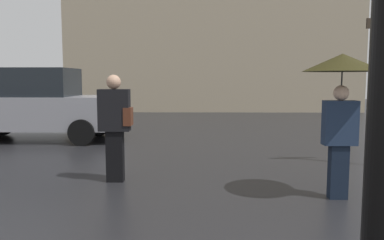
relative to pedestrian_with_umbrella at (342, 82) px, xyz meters
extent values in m
cylinder|color=black|center=(-1.45, -4.26, -0.22)|extent=(0.09, 0.09, 2.72)
cube|color=black|center=(0.00, 0.00, -1.21)|extent=(0.24, 0.15, 0.74)
cube|color=#1E2D47|center=(0.00, 0.00, -0.55)|extent=(0.44, 0.20, 0.59)
sphere|color=beige|center=(0.00, 0.00, -0.15)|extent=(0.20, 0.20, 0.20)
cylinder|color=black|center=(0.00, 0.00, -0.02)|extent=(0.02, 0.02, 0.30)
cone|color=black|center=(0.00, 0.00, 0.25)|extent=(1.03, 1.03, 0.23)
cube|color=black|center=(-3.20, 0.83, -1.18)|extent=(0.26, 0.17, 0.81)
cube|color=black|center=(-3.20, 0.83, -0.45)|extent=(0.48, 0.22, 0.65)
sphere|color=tan|center=(-3.20, 0.83, -0.01)|extent=(0.22, 0.22, 0.22)
cube|color=#512819|center=(-2.99, 0.83, -0.55)|extent=(0.12, 0.24, 0.28)
cube|color=gray|center=(-6.15, 4.95, -0.83)|extent=(4.32, 1.64, 0.85)
cube|color=black|center=(-6.36, 4.95, -0.04)|extent=(2.37, 1.51, 0.73)
cylinder|color=black|center=(-4.75, 5.77, -1.26)|extent=(0.64, 0.18, 0.64)
cylinder|color=black|center=(-4.75, 4.12, -1.26)|extent=(0.64, 0.18, 0.64)
cylinder|color=black|center=(-7.55, 5.77, -1.26)|extent=(0.64, 0.18, 0.64)
cube|color=#33281E|center=(1.36, 1.92, 1.02)|extent=(0.52, 0.04, 0.18)
camera|label=1|loc=(-1.88, -5.14, 0.03)|focal=36.14mm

